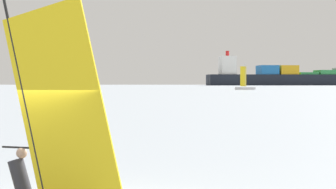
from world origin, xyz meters
TOP-DOWN VIEW (x-y plane):
  - windsurfer at (-0.37, -0.79)m, footprint 3.86×1.58m
  - cargo_ship at (125.41, 693.88)m, footprint 185.89×51.72m
  - distant_headland at (0.71, 1502.62)m, footprint 717.10×563.24m
  - channel_buoy at (-9.08, 39.44)m, footprint 1.07×1.07m
  - small_sailboat at (29.37, 233.59)m, footprint 8.35×2.99m

SIDE VIEW (x-z plane):
  - channel_buoy at x=-9.08m, z-range -0.11..1.71m
  - small_sailboat at x=29.37m, z-range -4.30..6.22m
  - windsurfer at x=-0.37m, z-range -0.99..3.63m
  - cargo_ship at x=125.41m, z-range -9.73..29.22m
  - distant_headland at x=0.71m, z-range 0.00..33.78m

